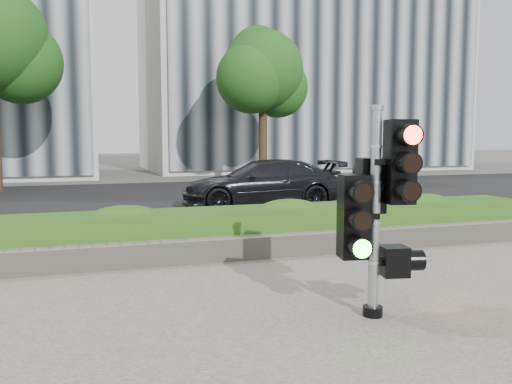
{
  "coord_description": "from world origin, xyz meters",
  "views": [
    {
      "loc": [
        -1.85,
        -5.87,
        1.88
      ],
      "look_at": [
        0.28,
        0.6,
        1.19
      ],
      "focal_mm": 38.0,
      "sensor_mm": 36.0,
      "label": 1
    }
  ],
  "objects": [
    {
      "name": "ground",
      "position": [
        0.0,
        0.0,
        0.0
      ],
      "size": [
        120.0,
        120.0,
        0.0
      ],
      "primitive_type": "plane",
      "color": "#51514C",
      "rests_on": "ground"
    },
    {
      "name": "road",
      "position": [
        0.0,
        10.0,
        0.01
      ],
      "size": [
        60.0,
        13.0,
        0.02
      ],
      "primitive_type": "cube",
      "color": "black",
      "rests_on": "ground"
    },
    {
      "name": "curb",
      "position": [
        0.0,
        3.15,
        0.06
      ],
      "size": [
        60.0,
        0.25,
        0.12
      ],
      "primitive_type": "cube",
      "color": "gray",
      "rests_on": "ground"
    },
    {
      "name": "stone_wall",
      "position": [
        0.0,
        1.9,
        0.2
      ],
      "size": [
        12.0,
        0.32,
        0.34
      ],
      "primitive_type": "cube",
      "color": "gray",
      "rests_on": "sidewalk"
    },
    {
      "name": "hedge",
      "position": [
        0.0,
        2.55,
        0.37
      ],
      "size": [
        12.0,
        1.0,
        0.68
      ],
      "primitive_type": "cube",
      "color": "#5C932D",
      "rests_on": "sidewalk"
    },
    {
      "name": "building_right",
      "position": [
        11.0,
        25.0,
        6.0
      ],
      "size": [
        18.0,
        10.0,
        12.0
      ],
      "primitive_type": "cube",
      "color": "#B7B7B2",
      "rests_on": "ground"
    },
    {
      "name": "tree_right",
      "position": [
        5.48,
        15.55,
        4.48
      ],
      "size": [
        4.1,
        3.58,
        6.53
      ],
      "color": "black",
      "rests_on": "ground"
    },
    {
      "name": "traffic_signal",
      "position": [
        1.04,
        -1.04,
        1.23
      ],
      "size": [
        0.78,
        0.62,
        2.17
      ],
      "rotation": [
        0.0,
        0.0,
        -0.19
      ],
      "color": "black",
      "rests_on": "sidewalk"
    },
    {
      "name": "car_dark",
      "position": [
        2.86,
        7.84,
        0.65
      ],
      "size": [
        4.41,
        1.97,
        1.26
      ],
      "primitive_type": "imported",
      "rotation": [
        0.0,
        0.0,
        -1.62
      ],
      "color": "black",
      "rests_on": "road"
    }
  ]
}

